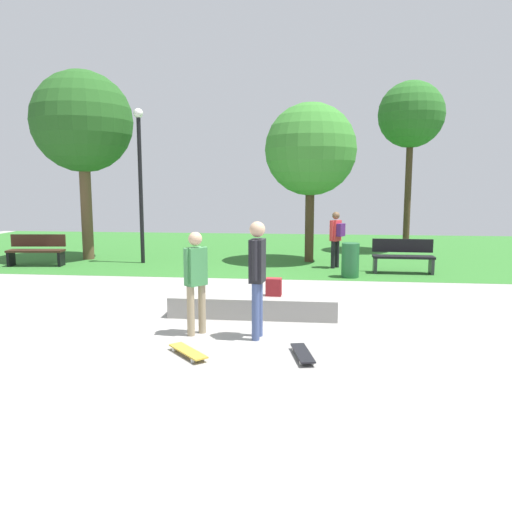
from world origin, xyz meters
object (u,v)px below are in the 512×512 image
at_px(skateboard_spare, 303,353).
at_px(park_bench_center_lawn, 37,249).
at_px(tree_broad_elm, 411,116).
at_px(tree_slender_maple, 82,123).
at_px(trash_bin, 350,260).
at_px(skateboard_by_ledge, 188,351).
at_px(lamp_post, 140,171).
at_px(skater_watching, 257,270).
at_px(skater_performing_trick, 196,275).
at_px(park_bench_near_lamppost, 403,255).
at_px(backpack_on_ledge, 274,287).
at_px(pedestrian_with_backpack, 336,235).
at_px(concrete_ledge, 254,304).
at_px(tree_young_birch, 311,150).

xyz_separation_m(skateboard_spare, park_bench_center_lawn, (-7.89, 7.06, 0.42)).
height_order(tree_broad_elm, tree_slender_maple, tree_broad_elm).
xyz_separation_m(tree_broad_elm, trash_bin, (-2.34, -5.19, -4.24)).
distance_m(skateboard_by_ledge, lamp_post, 9.09).
xyz_separation_m(park_bench_center_lawn, tree_broad_elm, (11.34, 4.31, 4.20)).
bearing_deg(skater_watching, skater_performing_trick, 174.37).
bearing_deg(park_bench_near_lamppost, park_bench_center_lawn, 179.42).
height_order(park_bench_near_lamppost, lamp_post, lamp_post).
bearing_deg(tree_broad_elm, park_bench_near_lamppost, -101.30).
bearing_deg(backpack_on_ledge, pedestrian_with_backpack, 77.72).
relative_size(backpack_on_ledge, skater_watching, 0.18).
relative_size(skateboard_spare, park_bench_near_lamppost, 0.51).
bearing_deg(trash_bin, park_bench_center_lawn, 174.40).
xyz_separation_m(tree_broad_elm, lamp_post, (-8.42, -3.46, -1.94)).
height_order(concrete_ledge, tree_slender_maple, tree_slender_maple).
height_order(skater_performing_trick, park_bench_near_lamppost, skater_performing_trick).
xyz_separation_m(skateboard_by_ledge, trash_bin, (2.71, 6.28, 0.38)).
bearing_deg(lamp_post, skateboard_by_ledge, -67.13).
distance_m(skateboard_by_ledge, park_bench_near_lamppost, 8.20).
xyz_separation_m(park_bench_center_lawn, pedestrian_with_backpack, (8.71, 0.53, 0.48)).
bearing_deg(skater_watching, tree_young_birch, 84.40).
height_order(backpack_on_ledge, trash_bin, trash_bin).
xyz_separation_m(skateboard_by_ledge, skateboard_spare, (1.60, 0.09, 0.00)).
height_order(skater_watching, skateboard_spare, skater_watching).
bearing_deg(lamp_post, backpack_on_ledge, -52.32).
bearing_deg(trash_bin, tree_young_birch, 112.78).
height_order(concrete_ledge, pedestrian_with_backpack, pedestrian_with_backpack).
relative_size(backpack_on_ledge, lamp_post, 0.07).
bearing_deg(backpack_on_ledge, tree_young_birch, 86.65).
bearing_deg(backpack_on_ledge, park_bench_center_lawn, 148.48).
bearing_deg(skater_performing_trick, tree_slender_maple, 124.81).
relative_size(backpack_on_ledge, skater_performing_trick, 0.19).
relative_size(concrete_ledge, skateboard_spare, 3.65).
distance_m(skater_watching, skateboard_by_ledge, 1.63).
distance_m(park_bench_center_lawn, tree_young_birch, 8.62).
height_order(lamp_post, pedestrian_with_backpack, lamp_post).
bearing_deg(skateboard_by_ledge, skateboard_spare, 3.41).
bearing_deg(skater_performing_trick, backpack_on_ledge, 48.28).
height_order(trash_bin, pedestrian_with_backpack, pedestrian_with_backpack).
xyz_separation_m(park_bench_near_lamppost, tree_slender_maple, (-9.53, 1.52, 3.77)).
distance_m(backpack_on_ledge, pedestrian_with_backpack, 5.59).
height_order(tree_young_birch, trash_bin, tree_young_birch).
bearing_deg(backpack_on_ledge, lamp_post, 129.76).
distance_m(concrete_ledge, skateboard_by_ledge, 2.47).
bearing_deg(lamp_post, tree_slender_maple, 163.88).
bearing_deg(skater_watching, pedestrian_with_backpack, 77.22).
relative_size(skater_performing_trick, skateboard_spare, 1.99).
bearing_deg(park_bench_near_lamppost, pedestrian_with_backpack, 159.94).
xyz_separation_m(skater_performing_trick, lamp_post, (-3.27, 6.98, 1.79)).
bearing_deg(trash_bin, skater_performing_trick, -118.18).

